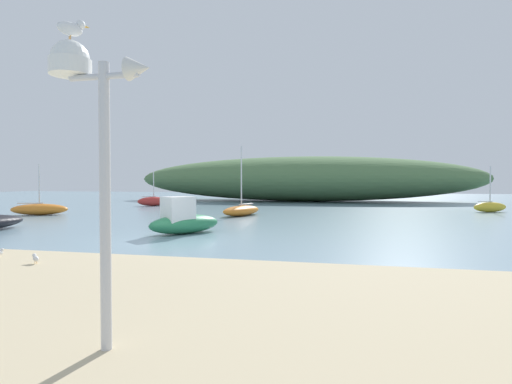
{
  "coord_description": "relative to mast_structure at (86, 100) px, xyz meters",
  "views": [
    {
      "loc": [
        5.91,
        -12.8,
        2.07
      ],
      "look_at": [
        1.59,
        6.22,
        1.55
      ],
      "focal_mm": 28.37,
      "sensor_mm": 36.0,
      "label": 1
    }
  ],
  "objects": [
    {
      "name": "sailboat_far_right",
      "position": [
        -3.4,
        19.48,
        -2.65
      ],
      "size": [
        2.21,
        3.58,
        4.2
      ],
      "color": "orange",
      "rests_on": "ground"
    },
    {
      "name": "sailboat_centre_water",
      "position": [
        -15.67,
        17.26,
        -2.62
      ],
      "size": [
        3.5,
        2.45,
        3.11
      ],
      "color": "orange",
      "rests_on": "ground"
    },
    {
      "name": "ground_plane",
      "position": [
        -3.08,
        8.83,
        -2.97
      ],
      "size": [
        120.0,
        120.0,
        0.0
      ],
      "primitive_type": "plane",
      "color": "#7A99A8"
    },
    {
      "name": "distant_hill",
      "position": [
        -1.75,
        38.55,
        -0.64
      ],
      "size": [
        36.28,
        10.27,
        4.66
      ],
      "primitive_type": "ellipsoid",
      "color": "#517547",
      "rests_on": "ground"
    },
    {
      "name": "mast_structure",
      "position": [
        0.0,
        0.0,
        0.0
      ],
      "size": [
        1.2,
        0.45,
        3.45
      ],
      "color": "silver",
      "rests_on": "beach_sand"
    },
    {
      "name": "seagull_by_mast",
      "position": [
        -4.09,
        3.83,
        -2.65
      ],
      "size": [
        0.29,
        0.21,
        0.22
      ],
      "color": "orange",
      "rests_on": "beach_sand"
    },
    {
      "name": "seagull_on_radar",
      "position": [
        -0.19,
        0.02,
        0.82
      ],
      "size": [
        0.26,
        0.35,
        0.26
      ],
      "color": "orange",
      "rests_on": "mast_structure"
    },
    {
      "name": "motorboat_inner_mooring",
      "position": [
        -3.51,
        10.91,
        -2.43
      ],
      "size": [
        2.74,
        3.17,
        1.47
      ],
      "color": "#287A4C",
      "rests_on": "ground"
    },
    {
      "name": "sailboat_far_left",
      "position": [
        -13.09,
        27.21,
        -2.58
      ],
      "size": [
        2.74,
        2.31,
        2.89
      ],
      "color": "#B72D28",
      "rests_on": "ground"
    },
    {
      "name": "sailboat_by_sandbar",
      "position": [
        12.16,
        25.92,
        -2.62
      ],
      "size": [
        2.51,
        1.64,
        3.1
      ],
      "color": "gold",
      "rests_on": "ground"
    }
  ]
}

